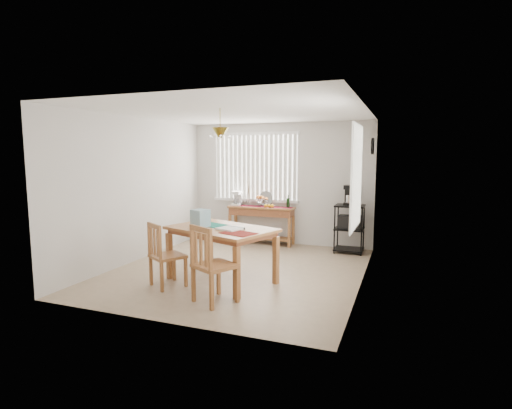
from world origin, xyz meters
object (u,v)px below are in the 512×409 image
at_px(wire_cart, 349,224).
at_px(chair_right, 212,265).
at_px(cart_items, 350,196).
at_px(chair_left, 165,255).
at_px(dining_table, 221,234).
at_px(sideboard, 262,216).

bearing_deg(wire_cart, chair_right, -111.03).
relative_size(cart_items, chair_left, 0.41).
distance_m(dining_table, chair_right, 0.94).
relative_size(wire_cart, chair_left, 1.00).
height_order(sideboard, dining_table, dining_table).
relative_size(wire_cart, dining_table, 0.53).
relative_size(sideboard, chair_left, 1.52).
bearing_deg(cart_items, sideboard, 175.94).
distance_m(cart_items, chair_right, 3.68).
xyz_separation_m(sideboard, cart_items, (1.89, -0.13, 0.52)).
relative_size(sideboard, dining_table, 0.80).
height_order(dining_table, chair_left, chair_left).
height_order(chair_left, chair_right, chair_right).
height_order(dining_table, chair_right, chair_right).
bearing_deg(dining_table, sideboard, 96.60).
bearing_deg(dining_table, cart_items, 57.98).
height_order(wire_cart, dining_table, wire_cart).
distance_m(sideboard, chair_left, 3.20).
distance_m(sideboard, chair_right, 3.57).
relative_size(chair_left, chair_right, 0.92).
relative_size(sideboard, wire_cart, 1.52).
distance_m(sideboard, cart_items, 1.96).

